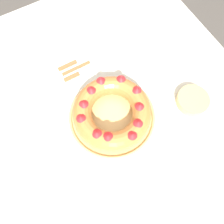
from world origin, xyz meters
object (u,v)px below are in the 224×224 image
bundt_cake (112,112)px  serving_dish (112,116)px  fork (85,64)px  side_bowl (193,100)px  cake_knife (79,74)px  serving_knife (76,62)px

bundt_cake → serving_dish: bearing=-6.1°
fork → side_bowl: bearing=33.4°
cake_knife → side_bowl: bearing=44.5°
serving_dish → serving_knife: bearing=-177.5°
fork → serving_dish: bearing=-8.4°
bundt_cake → cake_knife: size_ratio=1.88×
fork → serving_knife: size_ratio=0.95×
bundt_cake → fork: bearing=176.9°
serving_dish → side_bowl: size_ratio=2.66×
side_bowl → fork: bearing=-141.3°
bundt_cake → side_bowl: bundt_cake is taller
bundt_cake → fork: size_ratio=1.62×
serving_knife → cake_knife: size_ratio=1.22×
bundt_cake → serving_knife: (-0.29, -0.01, -0.05)m
cake_knife → bundt_cake: bearing=6.4°
bundt_cake → side_bowl: 0.33m
serving_dish → serving_knife: (-0.29, -0.01, -0.01)m
serving_dish → fork: serving_dish is taller
serving_dish → cake_knife: size_ratio=2.15×
fork → bundt_cake: bearing=-8.4°
cake_knife → side_bowl: side_bowl is taller
serving_dish → side_bowl: side_bowl is taller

